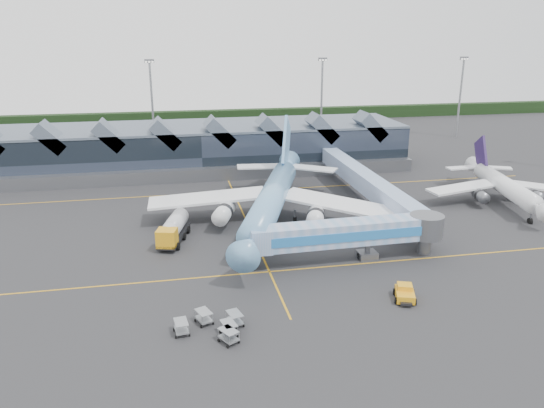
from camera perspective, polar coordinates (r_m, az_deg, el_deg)
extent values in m
plane|color=#2D2C2F|center=(74.86, -1.46, -4.72)|extent=(260.00, 260.00, 0.00)
cube|color=orange|center=(67.67, -0.29, -7.29)|extent=(120.00, 0.25, 0.01)
cube|color=orange|center=(100.99, -4.18, 1.34)|extent=(120.00, 0.25, 0.01)
cube|color=orange|center=(84.05, -2.63, -2.12)|extent=(0.25, 60.00, 0.01)
cube|color=black|center=(180.45, -7.54, 9.30)|extent=(260.00, 4.00, 4.00)
cube|color=black|center=(118.78, -7.87, 5.99)|extent=(90.00, 20.00, 9.00)
cube|color=slate|center=(117.90, -7.97, 8.23)|extent=(90.00, 20.00, 0.60)
cube|color=slate|center=(108.83, -7.42, 3.17)|extent=(90.00, 2.50, 2.60)
cube|color=slate|center=(113.04, -22.66, 6.65)|extent=(6.43, 6.00, 6.43)
cube|color=slate|center=(111.39, -17.08, 7.09)|extent=(6.43, 6.00, 6.43)
cube|color=slate|center=(110.81, -11.38, 7.47)|extent=(6.43, 6.00, 6.43)
cube|color=slate|center=(111.31, -5.66, 7.79)|extent=(6.43, 6.00, 6.43)
cube|color=slate|center=(112.89, -0.05, 8.02)|extent=(6.43, 6.00, 6.43)
cube|color=slate|center=(115.50, 5.37, 8.17)|extent=(6.43, 6.00, 6.43)
cube|color=slate|center=(119.08, 10.50, 8.24)|extent=(6.43, 6.00, 6.43)
cylinder|color=gray|center=(141.23, -12.75, 10.31)|extent=(0.56, 0.56, 22.00)
cube|color=slate|center=(140.26, -13.07, 14.76)|extent=(2.40, 0.50, 0.90)
cylinder|color=gray|center=(147.20, 5.35, 10.96)|extent=(0.56, 0.56, 22.00)
cube|color=slate|center=(146.26, 5.48, 15.24)|extent=(2.40, 0.50, 0.90)
cylinder|color=gray|center=(161.37, 19.56, 10.64)|extent=(0.56, 0.56, 22.00)
cube|color=slate|center=(160.52, 19.98, 14.53)|extent=(2.40, 0.50, 0.90)
cylinder|color=#6EB5DF|center=(81.55, -0.05, 0.54)|extent=(15.04, 32.69, 4.10)
cone|color=#6EB5DF|center=(63.51, -2.63, -4.70)|extent=(5.78, 6.75, 4.10)
cube|color=black|center=(62.53, -2.77, -4.22)|extent=(1.58, 0.84, 0.48)
cone|color=#6EB5DF|center=(100.97, 1.65, 4.16)|extent=(6.42, 8.54, 4.10)
cube|color=white|center=(85.14, -6.91, 0.66)|extent=(18.82, 6.70, 1.35)
cube|color=white|center=(82.29, 7.34, 0.02)|extent=(18.54, 16.28, 1.35)
cylinder|color=white|center=(81.16, -5.19, -0.92)|extent=(4.31, 6.22, 2.54)
cylinder|color=white|center=(79.17, 4.71, -1.40)|extent=(4.31, 6.22, 2.54)
cube|color=#6EB5DF|center=(98.18, 1.54, 6.32)|extent=(3.99, 10.05, 11.30)
cube|color=white|center=(100.30, -1.32, 4.06)|extent=(8.83, 4.15, 0.27)
cube|color=white|center=(99.14, 4.46, 3.85)|extent=(8.96, 7.50, 0.27)
cylinder|color=slate|center=(68.22, -1.99, -5.99)|extent=(0.30, 0.30, 2.37)
cylinder|color=slate|center=(84.45, -2.25, -1.17)|extent=(0.30, 0.30, 2.37)
cylinder|color=slate|center=(83.51, 2.46, -1.40)|extent=(0.30, 0.30, 2.37)
cylinder|color=black|center=(68.53, -1.98, -6.57)|extent=(0.97, 1.59, 1.52)
cylinder|color=white|center=(101.22, 23.79, 1.79)|extent=(6.86, 21.47, 3.04)
cone|color=white|center=(90.54, 26.91, -0.45)|extent=(3.65, 4.14, 3.04)
cube|color=black|center=(89.98, 27.09, -0.15)|extent=(1.20, 0.54, 0.48)
cone|color=white|center=(112.77, 21.17, 3.77)|extent=(3.87, 5.33, 3.04)
cube|color=white|center=(99.50, 19.79, 1.68)|extent=(13.05, 5.57, 1.02)
cube|color=white|center=(105.33, 27.06, 1.62)|extent=(13.00, 9.50, 1.02)
cylinder|color=slate|center=(98.35, 21.53, 0.84)|extent=(2.52, 3.93, 1.88)
cylinder|color=slate|center=(102.32, 26.45, 0.83)|extent=(2.52, 3.93, 1.88)
cube|color=#291747|center=(111.07, 21.55, 5.02)|extent=(1.69, 6.80, 7.41)
cube|color=white|center=(110.71, 19.69, 3.69)|extent=(5.91, 2.48, 0.25)
cube|color=white|center=(113.28, 22.94, 3.62)|extent=(6.16, 4.34, 0.25)
cylinder|color=slate|center=(93.28, 26.04, -1.37)|extent=(0.28, 0.28, 1.76)
cylinder|color=slate|center=(101.62, 22.09, 0.65)|extent=(0.28, 0.28, 1.76)
cylinder|color=slate|center=(103.74, 24.72, 0.64)|extent=(0.28, 0.28, 1.76)
cylinder|color=black|center=(93.45, 25.99, -1.70)|extent=(0.65, 1.19, 1.13)
cube|color=#7EA5D3|center=(70.08, 7.98, -3.07)|extent=(20.94, 3.66, 3.03)
cube|color=#2675C2|center=(68.67, 8.45, -3.54)|extent=(20.86, 0.66, 1.25)
cube|color=#7EA5D3|center=(67.06, -1.27, -3.88)|extent=(2.80, 3.41, 3.13)
cylinder|color=slate|center=(71.91, 10.26, -4.31)|extent=(0.73, 0.73, 3.92)
cube|color=slate|center=(72.48, 10.19, -5.40)|extent=(2.56, 2.15, 0.94)
cylinder|color=black|center=(72.14, 9.42, -5.56)|extent=(0.44, 0.95, 0.94)
cylinder|color=black|center=(72.92, 10.95, -5.39)|extent=(0.44, 0.95, 0.94)
cylinder|color=slate|center=(74.75, 16.26, -2.28)|extent=(4.59, 4.59, 3.13)
cylinder|color=slate|center=(75.43, 16.13, -3.68)|extent=(1.88, 1.88, 3.92)
cube|color=black|center=(78.19, -10.49, -3.37)|extent=(5.11, 10.18, 0.55)
cube|color=orange|center=(74.44, -11.23, -3.58)|extent=(3.16, 3.01, 2.40)
cube|color=black|center=(73.45, -11.43, -3.43)|extent=(2.36, 0.79, 1.09)
cylinder|color=silver|center=(78.86, -10.32, -2.02)|extent=(4.09, 6.78, 2.51)
sphere|color=silver|center=(81.75, -9.80, -1.26)|extent=(2.40, 2.40, 2.40)
sphere|color=silver|center=(75.99, -10.89, -2.84)|extent=(2.40, 2.40, 2.40)
cylinder|color=black|center=(75.71, -12.08, -4.42)|extent=(0.66, 1.15, 1.09)
cylinder|color=black|center=(75.02, -10.07, -4.51)|extent=(0.66, 1.15, 1.09)
cylinder|color=black|center=(79.12, -11.35, -3.37)|extent=(0.66, 1.15, 1.09)
cylinder|color=black|center=(78.46, -9.42, -3.44)|extent=(0.66, 1.15, 1.09)
cylinder|color=black|center=(81.58, -10.86, -2.68)|extent=(0.66, 1.15, 1.09)
cylinder|color=black|center=(80.94, -8.98, -2.74)|extent=(0.66, 1.15, 1.09)
cube|color=orange|center=(62.68, 14.09, -9.41)|extent=(2.94, 3.73, 0.91)
cube|color=orange|center=(62.86, 14.08, -8.63)|extent=(2.01, 1.90, 0.63)
cube|color=black|center=(61.27, 14.24, -10.34)|extent=(1.43, 1.09, 0.27)
cylinder|color=black|center=(61.72, 13.20, -10.08)|extent=(0.49, 0.77, 0.73)
cylinder|color=black|center=(61.99, 15.15, -10.11)|extent=(0.49, 0.77, 0.73)
cylinder|color=black|center=(63.64, 13.03, -9.16)|extent=(0.49, 0.77, 0.73)
cylinder|color=black|center=(63.90, 14.91, -9.20)|extent=(0.49, 0.77, 0.73)
cube|color=#979BA0|center=(56.85, -7.33, -12.16)|extent=(1.91, 2.32, 0.14)
cube|color=#979BA0|center=(56.42, -7.37, -11.40)|extent=(1.91, 2.32, 0.07)
cylinder|color=black|center=(57.83, -7.02, -11.97)|extent=(0.22, 0.34, 0.33)
cube|color=#979BA0|center=(56.20, -4.02, -12.43)|extent=(1.76, 2.26, 0.14)
cube|color=#979BA0|center=(55.77, -4.04, -11.66)|extent=(1.76, 2.26, 0.07)
cylinder|color=black|center=(57.18, -3.66, -12.23)|extent=(0.19, 0.34, 0.33)
cube|color=#979BA0|center=(55.41, -9.72, -13.15)|extent=(1.50, 2.13, 0.14)
cube|color=#979BA0|center=(54.97, -9.77, -12.38)|extent=(1.50, 2.13, 0.07)
cylinder|color=black|center=(56.28, -9.12, -12.99)|extent=(0.15, 0.34, 0.33)
cube|color=#979BA0|center=(53.47, -4.69, -14.18)|extent=(2.10, 2.36, 0.14)
cube|color=#979BA0|center=(53.02, -4.71, -13.39)|extent=(2.10, 2.36, 0.07)
cylinder|color=black|center=(54.48, -4.56, -13.92)|extent=(0.26, 0.34, 0.33)
cube|color=#979BA0|center=(54.60, -4.65, -13.44)|extent=(1.73, 2.25, 0.14)
cube|color=#979BA0|center=(54.16, -4.68, -12.66)|extent=(1.73, 2.25, 0.07)
cylinder|color=black|center=(55.56, -4.25, -13.23)|extent=(0.19, 0.34, 0.33)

